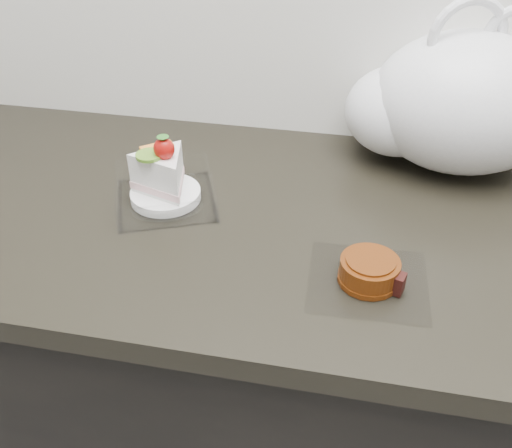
# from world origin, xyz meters

# --- Properties ---
(counter) EXTENTS (2.04, 0.64, 0.90)m
(counter) POSITION_xyz_m (0.00, 1.69, 0.45)
(counter) COLOR black
(counter) RESTS_ON ground
(cake_tray) EXTENTS (0.22, 0.22, 0.13)m
(cake_tray) POSITION_xyz_m (-0.34, 1.69, 0.93)
(cake_tray) COLOR white
(cake_tray) RESTS_ON counter
(mooncake_wrap) EXTENTS (0.18, 0.17, 0.04)m
(mooncake_wrap) POSITION_xyz_m (0.01, 1.55, 0.92)
(mooncake_wrap) COLOR white
(mooncake_wrap) RESTS_ON counter
(plastic_bag) EXTENTS (0.42, 0.32, 0.31)m
(plastic_bag) POSITION_xyz_m (0.14, 1.92, 1.02)
(plastic_bag) COLOR white
(plastic_bag) RESTS_ON counter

